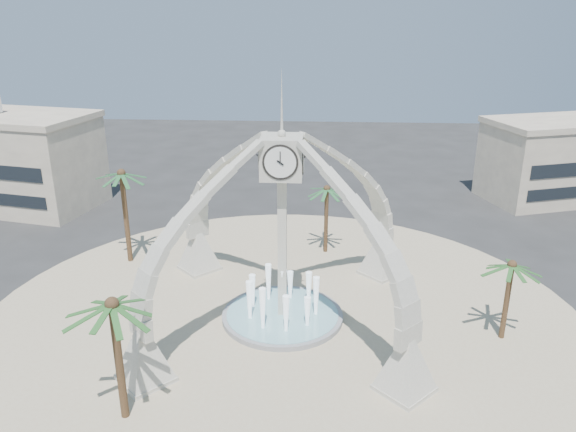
# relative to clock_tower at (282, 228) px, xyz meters

# --- Properties ---
(ground) EXTENTS (140.00, 140.00, 0.00)m
(ground) POSITION_rel_clock_tower_xyz_m (0.00, 0.00, -6.49)
(ground) COLOR #282828
(ground) RESTS_ON ground
(plaza) EXTENTS (40.00, 40.00, 0.06)m
(plaza) POSITION_rel_clock_tower_xyz_m (0.00, 0.00, -6.46)
(plaza) COLOR #BAAD8A
(plaza) RESTS_ON ground
(clock_tower) EXTENTS (17.94, 17.94, 16.30)m
(clock_tower) POSITION_rel_clock_tower_xyz_m (0.00, 0.00, 0.00)
(clock_tower) COLOR beige
(clock_tower) RESTS_ON ground
(fountain) EXTENTS (8.00, 8.00, 3.62)m
(fountain) POSITION_rel_clock_tower_xyz_m (0.00, 0.00, -6.20)
(fountain) COLOR #9A9A9D
(fountain) RESTS_ON ground
(palm_east) EXTENTS (3.65, 3.65, 5.72)m
(palm_east) POSITION_rel_clock_tower_xyz_m (13.83, -1.47, -1.51)
(palm_east) COLOR brown
(palm_east) RESTS_ON ground
(palm_west) EXTENTS (5.33, 5.33, 8.25)m
(palm_west) POSITION_rel_clock_tower_xyz_m (-13.05, 8.29, 0.82)
(palm_west) COLOR brown
(palm_west) RESTS_ON ground
(palm_north) EXTENTS (4.21, 4.21, 6.29)m
(palm_north) POSITION_rel_clock_tower_xyz_m (2.84, 11.13, -0.95)
(palm_north) COLOR brown
(palm_north) RESTS_ON ground
(palm_south) EXTENTS (5.45, 5.45, 7.25)m
(palm_south) POSITION_rel_clock_tower_xyz_m (-7.23, -10.02, -0.15)
(palm_south) COLOR brown
(palm_south) RESTS_ON ground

